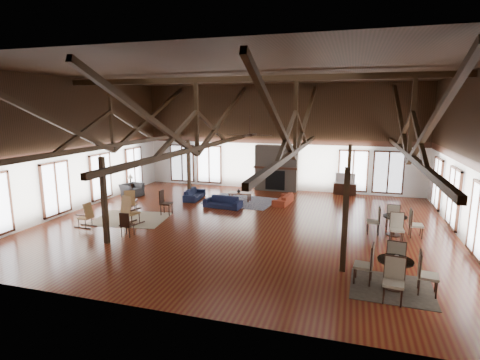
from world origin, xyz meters
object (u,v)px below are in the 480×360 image
(sofa_navy_front, at_px, (223,202))
(tv_console, at_px, (345,189))
(coffee_table, at_px, (240,193))
(sofa_orange, at_px, (283,199))
(cafe_table_far, at_px, (395,222))
(armchair, at_px, (132,190))
(sofa_navy_left, at_px, (194,194))
(cafe_table_near, at_px, (395,269))

(sofa_navy_front, distance_m, tv_console, 7.15)
(sofa_navy_front, height_order, coffee_table, sofa_navy_front)
(sofa_navy_front, distance_m, sofa_orange, 3.03)
(sofa_navy_front, bearing_deg, tv_console, 46.55)
(cafe_table_far, relative_size, tv_console, 1.63)
(coffee_table, xyz_separation_m, armchair, (-5.90, -0.63, -0.05))
(sofa_orange, relative_size, armchair, 1.60)
(armchair, bearing_deg, cafe_table_far, -85.63)
(cafe_table_far, bearing_deg, sofa_navy_front, 165.48)
(sofa_navy_front, bearing_deg, sofa_navy_left, 155.76)
(armchair, distance_m, cafe_table_near, 14.43)
(coffee_table, distance_m, tv_console, 5.96)
(sofa_navy_left, distance_m, tv_console, 8.21)
(tv_console, bearing_deg, cafe_table_near, -82.21)
(cafe_table_near, xyz_separation_m, cafe_table_far, (0.42, 4.47, -0.03))
(coffee_table, distance_m, cafe_table_far, 7.79)
(cafe_table_far, distance_m, tv_console, 6.77)
(armchair, bearing_deg, sofa_navy_front, -82.30)
(sofa_orange, bearing_deg, sofa_navy_front, -53.62)
(cafe_table_near, xyz_separation_m, tv_console, (-1.50, 10.96, -0.24))
(cafe_table_near, bearing_deg, cafe_table_far, 84.66)
(sofa_orange, bearing_deg, cafe_table_far, 61.06)
(sofa_navy_front, relative_size, sofa_navy_left, 1.03)
(sofa_navy_front, height_order, sofa_orange, sofa_navy_front)
(cafe_table_far, bearing_deg, armchair, 167.89)
(sofa_navy_left, distance_m, cafe_table_near, 11.76)
(sofa_navy_front, relative_size, coffee_table, 1.45)
(sofa_navy_left, xyz_separation_m, armchair, (-3.50, -0.35, 0.08))
(cafe_table_near, relative_size, tv_console, 1.76)
(sofa_navy_left, height_order, cafe_table_near, cafe_table_near)
(coffee_table, height_order, cafe_table_far, cafe_table_far)
(sofa_orange, xyz_separation_m, armchair, (-8.12, -0.66, 0.09))
(sofa_navy_front, bearing_deg, coffee_table, 81.18)
(cafe_table_far, bearing_deg, sofa_navy_left, 161.66)
(cafe_table_near, bearing_deg, sofa_navy_front, 137.62)
(coffee_table, bearing_deg, tv_console, 21.14)
(armchair, height_order, tv_console, armchair)
(sofa_orange, bearing_deg, armchair, -78.73)
(cafe_table_near, distance_m, cafe_table_far, 4.49)
(sofa_navy_front, relative_size, cafe_table_far, 0.91)
(sofa_navy_left, height_order, tv_console, tv_console)
(tv_console, bearing_deg, sofa_navy_front, -140.28)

